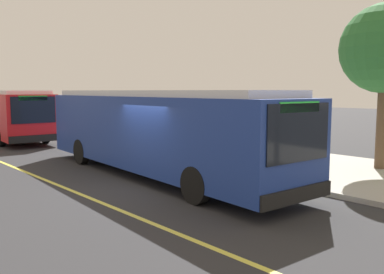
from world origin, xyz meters
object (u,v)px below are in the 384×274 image
transit_bus_main (155,129)px  route_sign_post (266,120)px  transit_bus_second (8,113)px  waiting_bench (248,144)px

transit_bus_main → route_sign_post: (2.89, 2.45, 0.34)m
transit_bus_second → waiting_bench: (14.41, 5.39, -0.98)m
transit_bus_main → route_sign_post: bearing=40.3°
transit_bus_main → waiting_bench: bearing=92.0°
transit_bus_second → waiting_bench: 15.42m
route_sign_post → transit_bus_second: bearing=-171.3°
transit_bus_main → waiting_bench: (-0.18, 5.17, -0.99)m
route_sign_post → waiting_bench: bearing=138.4°
transit_bus_second → route_sign_post: same height
transit_bus_main → waiting_bench: size_ratio=7.76×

